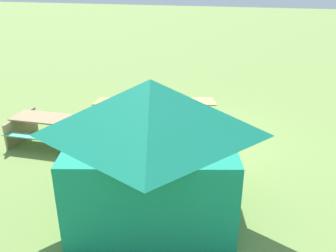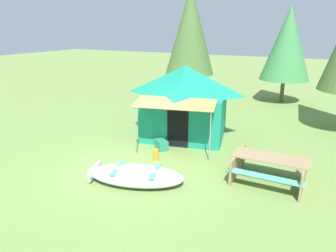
{
  "view_description": "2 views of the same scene",
  "coord_description": "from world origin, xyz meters",
  "px_view_note": "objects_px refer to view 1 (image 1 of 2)",
  "views": [
    {
      "loc": [
        -1.53,
        9.16,
        4.6
      ],
      "look_at": [
        0.28,
        1.47,
        1.17
      ],
      "focal_mm": 39.13,
      "sensor_mm": 36.0,
      "label": 1
    },
    {
      "loc": [
        4.97,
        -7.53,
        4.18
      ],
      "look_at": [
        0.28,
        1.56,
        0.9
      ],
      "focal_mm": 33.12,
      "sensor_mm": 36.0,
      "label": 2
    }
  ],
  "objects_px": {
    "beached_rowboat": "(177,123)",
    "cooler_box": "(177,166)",
    "canvas_cabin_tent": "(152,148)",
    "picnic_table": "(49,127)",
    "fuel_can": "(173,147)"
  },
  "relations": [
    {
      "from": "beached_rowboat",
      "to": "cooler_box",
      "type": "xyz_separation_m",
      "value": [
        -0.54,
        2.5,
        -0.05
      ]
    },
    {
      "from": "canvas_cabin_tent",
      "to": "cooler_box",
      "type": "bearing_deg",
      "value": -95.57
    },
    {
      "from": "canvas_cabin_tent",
      "to": "cooler_box",
      "type": "xyz_separation_m",
      "value": [
        -0.16,
        -1.64,
        -1.29
      ]
    },
    {
      "from": "picnic_table",
      "to": "fuel_can",
      "type": "relative_size",
      "value": 5.29
    },
    {
      "from": "beached_rowboat",
      "to": "canvas_cabin_tent",
      "type": "height_order",
      "value": "canvas_cabin_tent"
    },
    {
      "from": "cooler_box",
      "to": "picnic_table",
      "type": "bearing_deg",
      "value": -11.73
    },
    {
      "from": "canvas_cabin_tent",
      "to": "picnic_table",
      "type": "relative_size",
      "value": 2.07
    },
    {
      "from": "canvas_cabin_tent",
      "to": "beached_rowboat",
      "type": "bearing_deg",
      "value": -84.81
    },
    {
      "from": "cooler_box",
      "to": "fuel_can",
      "type": "height_order",
      "value": "fuel_can"
    },
    {
      "from": "canvas_cabin_tent",
      "to": "cooler_box",
      "type": "relative_size",
      "value": 7.51
    },
    {
      "from": "canvas_cabin_tent",
      "to": "fuel_can",
      "type": "xyz_separation_m",
      "value": [
        0.15,
        -2.59,
        -1.26
      ]
    },
    {
      "from": "cooler_box",
      "to": "fuel_can",
      "type": "xyz_separation_m",
      "value": [
        0.31,
        -0.96,
        0.02
      ]
    },
    {
      "from": "canvas_cabin_tent",
      "to": "fuel_can",
      "type": "bearing_deg",
      "value": -86.73
    },
    {
      "from": "picnic_table",
      "to": "fuel_can",
      "type": "distance_m",
      "value": 3.56
    },
    {
      "from": "beached_rowboat",
      "to": "cooler_box",
      "type": "height_order",
      "value": "beached_rowboat"
    }
  ]
}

